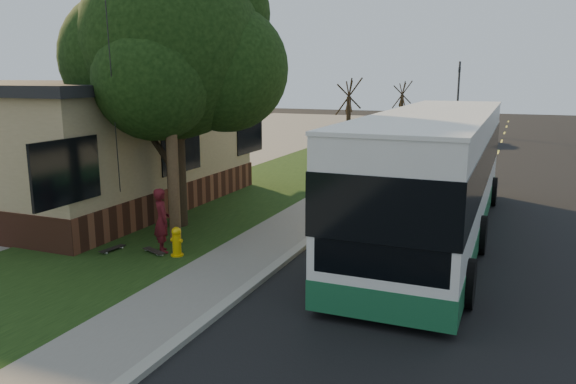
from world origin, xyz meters
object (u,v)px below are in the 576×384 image
object	(u,v)px
utility_pole	(168,70)
dumpster	(81,187)
leafy_tree	(175,51)
skateboarder	(162,220)
traffic_signal	(458,93)
transit_bus	(435,171)
bare_tree_far	(402,110)
skateboard_main	(112,249)
skateboard_spare	(154,251)
bare_tree_near	(348,119)
distant_car	(466,131)
fire_hydrant	(177,242)

from	to	relation	value
utility_pole	dumpster	world-z (taller)	utility_pole
leafy_tree	skateboarder	world-z (taller)	leafy_tree
traffic_signal	transit_bus	size ratio (longest dim) A/B	0.42
utility_pole	bare_tree_far	bearing A→B (deg)	89.40
transit_bus	dumpster	size ratio (longest dim) A/B	8.42
utility_pole	dumpster	xyz separation A→B (m)	(-5.71, 2.72, -4.00)
skateboard_main	skateboard_spare	bearing A→B (deg)	12.46
bare_tree_near	leafy_tree	bearing A→B (deg)	-92.50
skateboard_spare	dumpster	world-z (taller)	dumpster
skateboard_spare	dumpster	bearing A→B (deg)	146.77
skateboard_main	bare_tree_far	bearing A→B (deg)	87.42
distant_car	transit_bus	bearing A→B (deg)	-82.13
skateboard_spare	dumpster	size ratio (longest dim) A/B	0.51
transit_bus	skateboarder	size ratio (longest dim) A/B	7.90
skateboard_main	distant_car	world-z (taller)	distant_car
bare_tree_far	skateboard_spare	xyz separation A→B (m)	(-0.26, -30.05, -1.88)
utility_pole	bare_tree_far	xyz separation A→B (m)	(0.31, 29.01, -2.63)
traffic_signal	transit_bus	world-z (taller)	traffic_signal
leafy_tree	bare_tree_near	world-z (taller)	leafy_tree
leafy_tree	distant_car	xyz separation A→B (m)	(5.97, 24.75, -4.32)
utility_pole	distant_car	bearing A→B (deg)	79.07
bare_tree_near	skateboard_spare	size ratio (longest dim) A/B	5.40
bare_tree_near	distant_car	bearing A→B (deg)	60.61
fire_hydrant	bare_tree_near	size ratio (longest dim) A/B	0.17
skateboard_spare	traffic_signal	bearing A→B (deg)	83.70
utility_pole	skateboarder	xyz separation A→B (m)	(0.20, -0.86, -3.73)
leafy_tree	dumpster	bearing A→B (deg)	167.59
fire_hydrant	distant_car	xyz separation A→B (m)	(4.40, 27.40, 0.41)
bare_tree_far	dumpster	world-z (taller)	bare_tree_far
fire_hydrant	leafy_tree	bearing A→B (deg)	120.67
dumpster	leafy_tree	bearing A→B (deg)	-12.41
skateboarder	skateboard_spare	size ratio (longest dim) A/B	2.08
fire_hydrant	utility_pole	distance (m)	4.37
bare_tree_near	distant_car	world-z (taller)	bare_tree_near
fire_hydrant	leafy_tree	xyz separation A→B (m)	(-1.57, 2.65, 4.73)
leafy_tree	skateboarder	distance (m)	5.07
skateboarder	traffic_signal	bearing A→B (deg)	-52.87
utility_pole	bare_tree_near	size ratio (longest dim) A/B	2.11
fire_hydrant	skateboarder	size ratio (longest dim) A/B	0.45
bare_tree_near	dumpster	xyz separation A→B (m)	(-5.51, -14.29, -1.52)
skateboard_main	dumpster	world-z (taller)	dumpster
skateboarder	bare_tree_far	bearing A→B (deg)	-47.00
bare_tree_far	traffic_signal	bearing A→B (deg)	48.81
bare_tree_near	dumpster	distance (m)	15.39
traffic_signal	dumpster	bearing A→B (deg)	-107.43
bare_tree_near	fire_hydrant	bearing A→B (deg)	-87.14
traffic_signal	skateboarder	size ratio (longest dim) A/B	3.33
bare_tree_far	transit_bus	size ratio (longest dim) A/B	0.31
fire_hydrant	transit_bus	world-z (taller)	transit_bus
utility_pole	dumpster	bearing A→B (deg)	154.51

